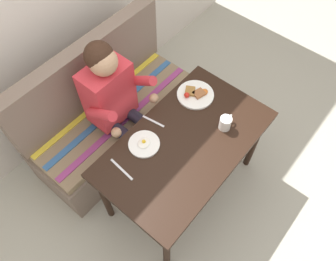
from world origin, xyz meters
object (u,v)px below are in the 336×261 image
table (185,148)px  fork (153,121)px  couch (112,116)px  knife (122,169)px  plate_breakfast (195,94)px  person (116,100)px  plate_eggs (144,144)px  coffee_mug (225,123)px

table → fork: (-0.01, 0.27, 0.08)m
couch → knife: couch is taller
fork → table: bearing=-96.3°
plate_breakfast → fork: (-0.36, 0.08, -0.01)m
table → person: 0.60m
knife → plate_eggs: bearing=8.1°
couch → coffee_mug: size_ratio=12.20×
plate_eggs → coffee_mug: (0.45, -0.32, 0.04)m
plate_breakfast → knife: 0.76m
coffee_mug → fork: 0.48m
coffee_mug → fork: bearing=124.5°
plate_breakfast → coffee_mug: bearing=-106.1°
couch → plate_breakfast: couch is taller
plate_eggs → fork: (0.18, 0.07, -0.01)m
coffee_mug → knife: bearing=155.3°
person → plate_eggs: bearing=-109.5°
couch → fork: size_ratio=8.47×
person → coffee_mug: person is taller
plate_eggs → fork: size_ratio=1.21×
couch → plate_eggs: bearing=-108.3°
plate_eggs → knife: plate_eggs is taller
person → plate_breakfast: bearing=-45.0°
person → table: bearing=-85.3°
person → fork: person is taller
plate_breakfast → table: bearing=-151.7°
plate_breakfast → fork: 0.37m
person → plate_breakfast: person is taller
plate_eggs → coffee_mug: 0.55m
coffee_mug → person: bearing=113.3°
couch → plate_breakfast: (0.35, -0.57, 0.41)m
table → plate_eggs: plate_eggs is taller
table → plate_breakfast: 0.41m
plate_eggs → coffee_mug: coffee_mug is taller
person → fork: bearing=-83.6°
plate_eggs → table: bearing=-45.9°
table → fork: size_ratio=7.06×
couch → plate_breakfast: 0.79m
plate_eggs → couch: bearing=71.7°
plate_breakfast → plate_eggs: 0.54m
plate_breakfast → coffee_mug: (-0.09, -0.32, 0.04)m
person → knife: bearing=-131.7°
table → plate_eggs: bearing=134.1°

